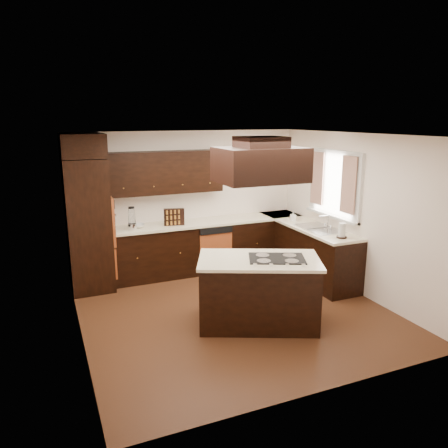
{
  "coord_description": "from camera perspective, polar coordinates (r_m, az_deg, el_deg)",
  "views": [
    {
      "loc": [
        -2.41,
        -5.32,
        2.73
      ],
      "look_at": [
        0.1,
        0.6,
        1.15
      ],
      "focal_mm": 35.0,
      "sensor_mm": 36.0,
      "label": 1
    }
  ],
  "objects": [
    {
      "name": "floor",
      "position": [
        6.45,
        1.29,
        -11.33
      ],
      "size": [
        4.2,
        4.2,
        0.02
      ],
      "primitive_type": "cube",
      "color": "brown",
      "rests_on": "ground"
    },
    {
      "name": "ceiling",
      "position": [
        5.85,
        1.42,
        11.65
      ],
      "size": [
        4.2,
        4.2,
        0.02
      ],
      "primitive_type": "cube",
      "color": "silver",
      "rests_on": "ground"
    },
    {
      "name": "wall_back",
      "position": [
        7.95,
        -4.92,
        3.02
      ],
      "size": [
        4.2,
        0.02,
        2.5
      ],
      "primitive_type": "cube",
      "color": "white",
      "rests_on": "ground"
    },
    {
      "name": "wall_front",
      "position": [
        4.28,
        13.13,
        -6.79
      ],
      "size": [
        4.2,
        0.02,
        2.5
      ],
      "primitive_type": "cube",
      "color": "white",
      "rests_on": "ground"
    },
    {
      "name": "wall_left",
      "position": [
        5.53,
        -19.02,
        -2.48
      ],
      "size": [
        0.02,
        4.2,
        2.5
      ],
      "primitive_type": "cube",
      "color": "white",
      "rests_on": "ground"
    },
    {
      "name": "wall_right",
      "position": [
        7.14,
        16.99,
        1.22
      ],
      "size": [
        0.02,
        4.2,
        2.5
      ],
      "primitive_type": "cube",
      "color": "white",
      "rests_on": "ground"
    },
    {
      "name": "oven_column",
      "position": [
        7.25,
        -17.31,
        -0.15
      ],
      "size": [
        0.65,
        0.75,
        2.12
      ],
      "primitive_type": "cube",
      "color": "black",
      "rests_on": "floor"
    },
    {
      "name": "wall_oven_face",
      "position": [
        7.28,
        -14.61,
        0.56
      ],
      "size": [
        0.05,
        0.62,
        0.78
      ],
      "primitive_type": "cube",
      "color": "#AF4F24",
      "rests_on": "oven_column"
    },
    {
      "name": "base_cabinets_back",
      "position": [
        7.87,
        -3.85,
        -3.15
      ],
      "size": [
        2.93,
        0.6,
        0.88
      ],
      "primitive_type": "cube",
      "color": "black",
      "rests_on": "floor"
    },
    {
      "name": "base_cabinets_right",
      "position": [
        7.85,
        10.65,
        -3.4
      ],
      "size": [
        0.6,
        2.4,
        0.88
      ],
      "primitive_type": "cube",
      "color": "black",
      "rests_on": "floor"
    },
    {
      "name": "countertop_back",
      "position": [
        7.73,
        -3.87,
        0.08
      ],
      "size": [
        2.93,
        0.63,
        0.04
      ],
      "primitive_type": "cube",
      "color": "#F2E7C2",
      "rests_on": "base_cabinets_back"
    },
    {
      "name": "countertop_right",
      "position": [
        7.72,
        10.71,
        -0.15
      ],
      "size": [
        0.63,
        2.4,
        0.04
      ],
      "primitive_type": "cube",
      "color": "#F2E7C2",
      "rests_on": "base_cabinets_right"
    },
    {
      "name": "upper_cabinets",
      "position": [
        7.57,
        -7.69,
        6.7
      ],
      "size": [
        2.0,
        0.34,
        0.72
      ],
      "primitive_type": "cube",
      "color": "black",
      "rests_on": "wall_back"
    },
    {
      "name": "dishwasher_front",
      "position": [
        7.72,
        -1.06,
        -3.81
      ],
      "size": [
        0.6,
        0.05,
        0.72
      ],
      "primitive_type": "cube",
      "color": "#AF4F24",
      "rests_on": "floor"
    },
    {
      "name": "window_frame",
      "position": [
        7.46,
        14.28,
        5.05
      ],
      "size": [
        0.06,
        1.32,
        1.12
      ],
      "primitive_type": "cube",
      "color": "silver",
      "rests_on": "wall_right"
    },
    {
      "name": "window_pane",
      "position": [
        7.48,
        14.45,
        5.06
      ],
      "size": [
        0.0,
        1.2,
        1.0
      ],
      "primitive_type": "cube",
      "color": "white",
      "rests_on": "wall_right"
    },
    {
      "name": "curtain_left",
      "position": [
        7.09,
        15.95,
        4.92
      ],
      "size": [
        0.02,
        0.34,
        0.9
      ],
      "primitive_type": "cube",
      "color": "beige",
      "rests_on": "wall_right"
    },
    {
      "name": "curtain_right",
      "position": [
        7.76,
        12.08,
        5.86
      ],
      "size": [
        0.02,
        0.34,
        0.9
      ],
      "primitive_type": "cube",
      "color": "beige",
      "rests_on": "wall_right"
    },
    {
      "name": "sink_rim",
      "position": [
        7.45,
        12.29,
        -0.56
      ],
      "size": [
        0.52,
        0.84,
        0.01
      ],
      "primitive_type": "cube",
      "color": "silver",
      "rests_on": "countertop_right"
    },
    {
      "name": "island",
      "position": [
        5.93,
        4.52,
        -8.95
      ],
      "size": [
        1.74,
        1.39,
        0.88
      ],
      "primitive_type": "cube",
      "rotation": [
        0.0,
        0.0,
        -0.42
      ],
      "color": "black",
      "rests_on": "floor"
    },
    {
      "name": "island_top",
      "position": [
        5.77,
        4.61,
        -4.73
      ],
      "size": [
        1.81,
        1.46,
        0.04
      ],
      "primitive_type": "cube",
      "rotation": [
        0.0,
        0.0,
        -0.42
      ],
      "color": "#F2E7C2",
      "rests_on": "island"
    },
    {
      "name": "cooktop",
      "position": [
        5.78,
        6.92,
        -4.48
      ],
      "size": [
        0.86,
        0.74,
        0.01
      ],
      "primitive_type": "cube",
      "rotation": [
        0.0,
        0.0,
        -0.42
      ],
      "color": "black",
      "rests_on": "island_top"
    },
    {
      "name": "range_hood",
      "position": [
        5.42,
        4.79,
        7.73
      ],
      "size": [
        1.05,
        0.72,
        0.42
      ],
      "primitive_type": "cube",
      "color": "black",
      "rests_on": "ceiling"
    },
    {
      "name": "hood_duct",
      "position": [
        5.4,
        4.85,
        10.63
      ],
      "size": [
        0.55,
        0.5,
        0.13
      ],
      "primitive_type": "cube",
      "color": "black",
      "rests_on": "ceiling"
    },
    {
      "name": "blender_base",
      "position": [
        7.36,
        -11.9,
        -0.34
      ],
      "size": [
        0.15,
        0.15,
        0.1
      ],
      "primitive_type": "cylinder",
      "color": "silver",
      "rests_on": "countertop_back"
    },
    {
      "name": "blender_pitcher",
      "position": [
        7.32,
        -11.97,
        1.03
      ],
      "size": [
        0.13,
        0.13,
        0.26
      ],
      "primitive_type": "cone",
      "color": "silver",
      "rests_on": "blender_base"
    },
    {
      "name": "spice_rack",
      "position": [
        7.53,
        -6.53,
        0.93
      ],
      "size": [
        0.36,
        0.16,
        0.29
      ],
      "primitive_type": "cube",
      "rotation": [
        0.0,
        0.0,
        -0.24
      ],
      "color": "black",
      "rests_on": "countertop_back"
    },
    {
      "name": "mixing_bowl",
      "position": [
        7.46,
        -11.28,
        -0.27
      ],
      "size": [
        0.29,
        0.29,
        0.06
      ],
      "primitive_type": "imported",
      "rotation": [
        0.0,
        0.0,
        -0.14
      ],
      "color": "silver",
      "rests_on": "countertop_back"
    },
    {
      "name": "soap_bottle",
      "position": [
        7.9,
        9.01,
        1.04
      ],
      "size": [
        0.08,
        0.08,
        0.18
      ],
      "primitive_type": "imported",
      "rotation": [
        0.0,
        0.0,
        -0.04
      ],
      "color": "silver",
      "rests_on": "countertop_right"
    },
    {
      "name": "paper_towel",
      "position": [
        6.93,
        15.15,
        -0.84
      ],
      "size": [
        0.14,
        0.14,
        0.23
      ],
      "primitive_type": "cylinder",
      "rotation": [
        0.0,
        0.0,
        -0.37
      ],
      "color": "silver",
      "rests_on": "countertop_right"
    }
  ]
}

